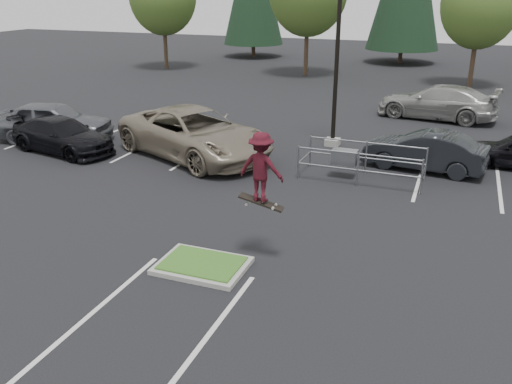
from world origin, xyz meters
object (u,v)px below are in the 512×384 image
(light_pole, at_px, (338,39))
(cart_corral, at_px, (349,157))
(car_r_charc, at_px, (424,151))
(car_l_black, at_px, (61,135))
(decid_c, at_px, (480,7))
(car_far_silver, at_px, (438,102))
(skateboarder, at_px, (261,168))
(car_l_grey, at_px, (53,121))
(car_l_tan, at_px, (193,133))

(light_pole, distance_m, cart_corral, 5.70)
(light_pole, xyz_separation_m, car_r_charc, (4.00, -2.03, -3.81))
(car_l_black, height_order, car_r_charc, car_r_charc)
(car_l_black, distance_m, car_r_charc, 14.80)
(light_pole, relative_size, decid_c, 1.21)
(decid_c, bearing_deg, car_far_silver, -97.94)
(car_far_silver, bearing_deg, skateboarder, -1.02)
(skateboarder, height_order, car_l_black, skateboarder)
(skateboarder, xyz_separation_m, car_l_grey, (-12.70, 7.31, -1.59))
(decid_c, xyz_separation_m, car_l_grey, (-17.49, -21.53, -4.37))
(skateboarder, distance_m, car_l_black, 12.83)
(cart_corral, height_order, skateboarder, skateboarder)
(car_l_tan, xyz_separation_m, car_far_silver, (8.97, 10.51, -0.11))
(decid_c, bearing_deg, skateboarder, -99.43)
(cart_corral, xyz_separation_m, car_l_black, (-12.00, -1.01, -0.07))
(light_pole, relative_size, car_l_grey, 1.94)
(cart_corral, bearing_deg, skateboarder, -95.54)
(light_pole, relative_size, car_l_tan, 1.42)
(cart_corral, relative_size, car_l_grey, 0.85)
(cart_corral, relative_size, car_l_black, 0.90)
(car_r_charc, bearing_deg, car_l_grey, -76.44)
(decid_c, xyz_separation_m, car_l_tan, (-10.49, -21.38, -4.27))
(cart_corral, xyz_separation_m, car_l_tan, (-6.50, 0.44, 0.21))
(car_far_silver, bearing_deg, cart_corral, -3.40)
(car_l_tan, distance_m, car_far_silver, 13.82)
(decid_c, relative_size, skateboarder, 4.26)
(cart_corral, bearing_deg, car_l_grey, 179.73)
(decid_c, xyz_separation_m, car_l_black, (-15.99, -22.83, -4.54))
(car_far_silver, bearing_deg, car_l_black, -41.12)
(light_pole, height_order, car_far_silver, light_pole)
(cart_corral, height_order, car_l_tan, car_l_tan)
(car_l_black, xyz_separation_m, car_r_charc, (14.50, 2.97, 0.03))
(skateboarder, xyz_separation_m, car_far_silver, (3.27, 17.96, -1.60))
(decid_c, bearing_deg, car_r_charc, -94.29)
(light_pole, distance_m, car_l_black, 12.25)
(skateboarder, xyz_separation_m, car_r_charc, (3.30, 8.97, -1.74))
(skateboarder, relative_size, car_far_silver, 0.33)
(decid_c, xyz_separation_m, cart_corral, (-3.99, -21.82, -4.47))
(skateboarder, xyz_separation_m, car_l_tan, (-5.70, 7.45, -1.49))
(cart_corral, height_order, car_r_charc, car_r_charc)
(light_pole, height_order, car_l_tan, light_pole)
(cart_corral, bearing_deg, car_l_black, -174.20)
(cart_corral, bearing_deg, light_pole, 111.64)
(car_l_tan, xyz_separation_m, car_l_grey, (-7.00, -0.14, -0.10))
(light_pole, height_order, decid_c, light_pole)
(cart_corral, relative_size, skateboarder, 2.24)
(skateboarder, relative_size, car_r_charc, 0.44)
(light_pole, relative_size, car_far_silver, 1.67)
(car_r_charc, distance_m, car_far_silver, 8.99)
(car_l_grey, bearing_deg, light_pole, -86.90)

